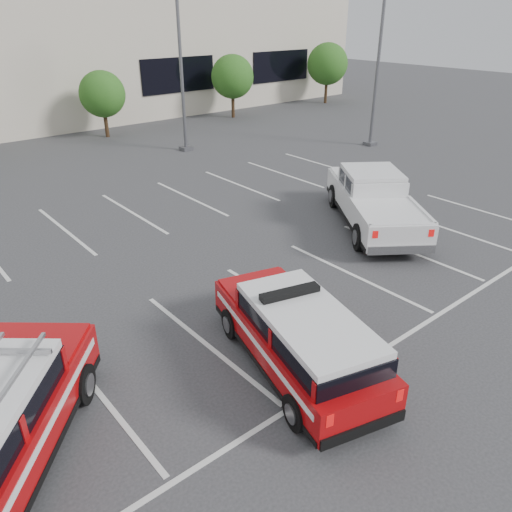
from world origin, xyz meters
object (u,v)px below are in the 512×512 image
Objects in this scene: light_pole_right at (379,51)px; white_pickup at (373,205)px; tree_mid_right at (104,96)px; tree_right at (233,78)px; light_pole_mid at (180,53)px; tree_far_right at (328,65)px; fire_chief_suv at (298,341)px.

light_pole_right is 1.60× the size of white_pickup.
tree_right reaches higher than tree_mid_right.
white_pickup is at bearing -86.57° from tree_mid_right.
tree_mid_right is at bearing 107.52° from light_pole_mid.
tree_right reaches higher than white_pickup.
light_pole_right reaches higher than white_pickup.
light_pole_right is at bearing 74.97° from white_pickup.
light_pole_mid reaches higher than tree_far_right.
light_pole_right is (0.91, -12.05, 2.41)m from tree_right.
tree_right is 0.91× the size of tree_far_right.
light_pole_mid is at bearing -143.23° from tree_right.
white_pickup is (1.19, -19.86, -1.73)m from tree_mid_right.
light_pole_right is at bearing 49.54° from fire_chief_suv.
white_pickup is at bearing -113.92° from tree_right.
tree_right is at bearing 0.00° from tree_mid_right.
tree_right is 0.43× the size of light_pole_right.
light_pole_mid reaches higher than white_pickup.
light_pole_right reaches higher than tree_mid_right.
fire_chief_suv is (-8.65, -18.02, -4.45)m from light_pole_mid.
white_pickup is (-8.81, -19.86, -2.00)m from tree_right.
light_pole_mid is 20.48m from fire_chief_suv.
tree_mid_right is 0.39× the size of light_pole_right.
tree_far_right is 0.89× the size of fire_chief_suv.
fire_chief_suv is 8.97m from white_pickup.
tree_right is 12.32m from light_pole_right.
fire_chief_suv is at bearing -115.64° from light_pole_mid.
light_pole_right is at bearing -85.69° from tree_right.
tree_mid_right is 16.47m from light_pole_right.
tree_far_right is 36.05m from fire_chief_suv.
light_pole_right reaches higher than tree_right.
light_pole_mid is 1.60× the size of white_pickup.
tree_far_right is 0.47× the size of light_pole_mid.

